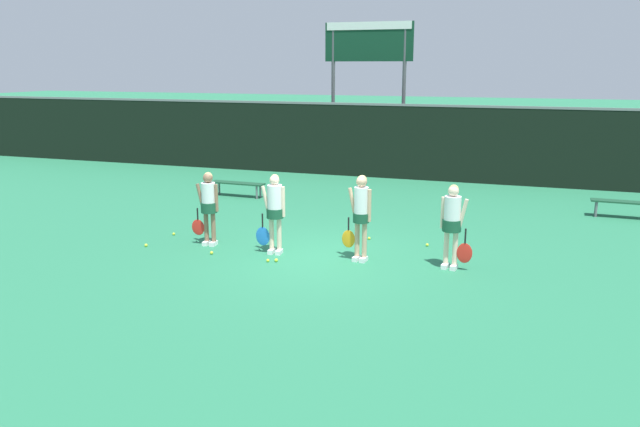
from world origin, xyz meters
TOP-DOWN VIEW (x-y plane):
  - ground_plane at (0.00, 0.00)m, footprint 140.00×140.00m
  - fence_windscreen at (0.00, 9.63)m, footprint 60.00×0.08m
  - scoreboard at (-2.04, 11.62)m, footprint 3.38×0.15m
  - bench_courtside at (-4.37, 5.02)m, footprint 1.73×0.41m
  - bench_far at (6.44, 5.78)m, footprint 1.66×0.41m
  - player_0 at (-2.60, 0.05)m, footprint 0.65×0.36m
  - player_1 at (-0.98, -0.08)m, footprint 0.65×0.36m
  - player_2 at (0.87, 0.01)m, footprint 0.61×0.33m
  - player_3 at (2.68, 0.10)m, footprint 0.65×0.37m
  - tennis_ball_0 at (-0.88, -0.69)m, footprint 0.06×0.06m
  - tennis_ball_1 at (-0.73, -0.63)m, footprint 0.07×0.07m
  - tennis_ball_2 at (-2.22, -0.59)m, footprint 0.07×0.07m
  - tennis_ball_3 at (0.65, 1.60)m, footprint 0.07×0.07m
  - tennis_ball_4 at (-3.87, -0.55)m, footprint 0.07×0.07m
  - tennis_ball_5 at (2.00, 1.49)m, footprint 0.07×0.07m
  - tennis_ball_6 at (-1.47, 0.81)m, footprint 0.07×0.07m
  - tennis_ball_7 at (-3.81, 0.48)m, footprint 0.07×0.07m

SIDE VIEW (x-z plane):
  - ground_plane at x=0.00m, z-range 0.00..0.00m
  - tennis_ball_0 at x=-0.88m, z-range 0.00..0.06m
  - tennis_ball_7 at x=-3.81m, z-range 0.00..0.07m
  - tennis_ball_3 at x=0.65m, z-range 0.00..0.07m
  - tennis_ball_5 at x=2.00m, z-range 0.00..0.07m
  - tennis_ball_2 at x=-2.22m, z-range 0.00..0.07m
  - tennis_ball_4 at x=-3.87m, z-range 0.00..0.07m
  - tennis_ball_1 at x=-0.73m, z-range 0.00..0.07m
  - tennis_ball_6 at x=-1.47m, z-range 0.00..0.07m
  - bench_courtside at x=-4.37m, z-range 0.16..0.59m
  - bench_far at x=6.44m, z-range 0.16..0.61m
  - player_0 at x=-2.60m, z-range 0.14..1.78m
  - player_3 at x=2.68m, z-range 0.15..1.82m
  - player_1 at x=-0.98m, z-range 0.14..1.84m
  - player_2 at x=0.87m, z-range 0.16..1.94m
  - fence_windscreen at x=0.00m, z-range 0.01..2.63m
  - scoreboard at x=-2.04m, z-range 1.51..6.99m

